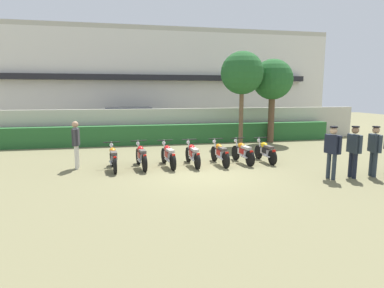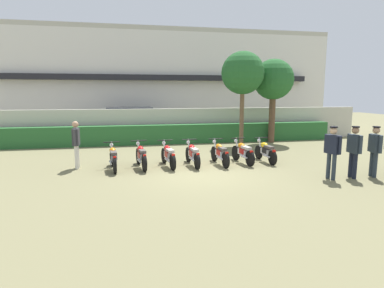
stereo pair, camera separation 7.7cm
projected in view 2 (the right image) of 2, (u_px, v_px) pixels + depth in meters
ground at (202, 174)px, 11.13m from camera, size 60.00×60.00×0.00m
building at (158, 82)px, 24.72m from camera, size 24.26×6.50×7.12m
compound_wall at (171, 125)px, 18.41m from camera, size 23.04×0.30×1.88m
hedge_row at (173, 134)px, 17.80m from camera, size 18.44×0.70×1.04m
parked_car at (132, 123)px, 19.90m from camera, size 4.61×2.32×1.89m
tree_near_inspector at (243, 73)px, 16.76m from camera, size 2.21×2.21×4.88m
tree_far_side at (273, 80)px, 17.79m from camera, size 2.21×2.21×4.59m
motorcycle_in_row_0 at (113, 157)px, 11.71m from camera, size 0.60×1.86×0.96m
motorcycle_in_row_1 at (141, 156)px, 11.99m from camera, size 0.60×1.92×0.97m
motorcycle_in_row_2 at (168, 155)px, 12.20m from camera, size 0.60×1.90×0.96m
motorcycle_in_row_3 at (193, 154)px, 12.38m from camera, size 0.60×1.92×0.96m
motorcycle_in_row_4 at (220, 153)px, 12.54m from camera, size 0.60×1.91×0.96m
motorcycle_in_row_5 at (243, 152)px, 12.80m from camera, size 0.60×1.83×0.96m
motorcycle_in_row_6 at (266, 151)px, 13.02m from camera, size 0.60×1.79×0.94m
inspector_person at (76, 140)px, 11.82m from camera, size 0.23×0.70×1.75m
officer_0 at (332, 148)px, 10.33m from camera, size 0.31×0.67×1.71m
officer_1 at (354, 147)px, 10.48m from camera, size 0.24×0.68×1.70m
officer_2 at (375, 147)px, 10.65m from camera, size 0.32×0.66×1.68m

